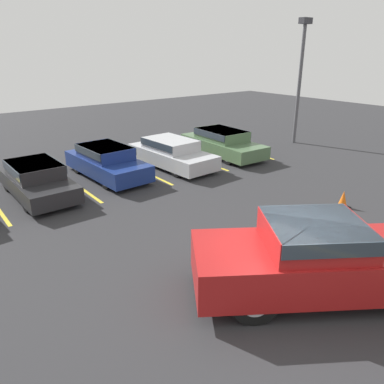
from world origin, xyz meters
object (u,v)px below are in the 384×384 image
parked_sedan_e (222,142)px  light_post (301,70)px  pickup_truck (325,258)px  parked_sedan_b (36,178)px  traffic_cone (343,200)px  parked_sedan_c (107,161)px  parked_sedan_d (171,152)px

parked_sedan_e → light_post: bearing=87.0°
pickup_truck → parked_sedan_b: bearing=141.1°
traffic_cone → pickup_truck: bearing=-153.0°
traffic_cone → parked_sedan_c: bearing=121.7°
pickup_truck → traffic_cone: pickup_truck is taller
parked_sedan_e → traffic_cone: (-1.21, -7.38, -0.41)m
pickup_truck → parked_sedan_c: pickup_truck is taller
pickup_truck → light_post: bearing=74.0°
pickup_truck → light_post: light_post is taller
parked_sedan_b → light_post: 14.38m
parked_sedan_c → traffic_cone: size_ratio=7.78×
light_post → parked_sedan_b: bearing=178.2°
light_post → traffic_cone: light_post is taller
parked_sedan_d → parked_sedan_e: 3.08m
traffic_cone → parked_sedan_d: bearing=104.2°
light_post → traffic_cone: 10.01m
parked_sedan_c → light_post: (11.05, -0.88, 3.25)m
parked_sedan_b → light_post: bearing=87.4°
pickup_truck → parked_sedan_d: size_ratio=1.23×
parked_sedan_c → parked_sedan_d: bearing=78.9°
pickup_truck → traffic_cone: 5.28m
parked_sedan_d → traffic_cone: size_ratio=7.98×
parked_sedan_d → traffic_cone: bearing=11.2°
pickup_truck → parked_sedan_d: pickup_truck is taller
parked_sedan_d → traffic_cone: parked_sedan_d is taller
parked_sedan_c → traffic_cone: parked_sedan_c is taller
parked_sedan_e → light_post: 6.01m
pickup_truck → parked_sedan_c: size_ratio=1.26×
parked_sedan_c → parked_sedan_e: parked_sedan_c is taller
pickup_truck → light_post: (10.92, 9.29, 3.06)m
pickup_truck → parked_sedan_e: pickup_truck is taller
parked_sedan_e → light_post: size_ratio=0.74×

